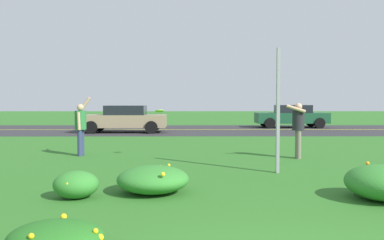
{
  "coord_description": "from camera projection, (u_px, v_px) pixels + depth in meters",
  "views": [
    {
      "loc": [
        -1.15,
        -2.78,
        1.61
      ],
      "look_at": [
        -1.08,
        8.49,
        1.11
      ],
      "focal_mm": 37.08,
      "sensor_mm": 36.0,
      "label": 1
    }
  ],
  "objects": [
    {
      "name": "daylily_clump_mid_right",
      "position": [
        56.0,
        238.0,
        4.18
      ],
      "size": [
        1.03,
        0.83,
        0.38
      ],
      "color": "#23661E",
      "rests_on": "ground"
    },
    {
      "name": "car_tan_center_right",
      "position": [
        124.0,
        119.0,
        21.29
      ],
      "size": [
        4.5,
        2.0,
        1.45
      ],
      "color": "#937F60",
      "rests_on": "ground"
    },
    {
      "name": "person_catcher_dark_shirt",
      "position": [
        298.0,
        125.0,
        11.38
      ],
      "size": [
        0.57,
        0.5,
        1.6
      ],
      "color": "#232328",
      "rests_on": "ground"
    },
    {
      "name": "daylily_clump_front_right",
      "position": [
        383.0,
        182.0,
        6.56
      ],
      "size": [
        1.21,
        1.27,
        0.59
      ],
      "color": "#337F2D",
      "rests_on": "ground"
    },
    {
      "name": "daylily_clump_front_left",
      "position": [
        76.0,
        184.0,
        6.67
      ],
      "size": [
        0.76,
        0.69,
        0.46
      ],
      "color": "#337F2D",
      "rests_on": "ground"
    },
    {
      "name": "sign_post_near_path",
      "position": [
        278.0,
        111.0,
        9.02
      ],
      "size": [
        0.07,
        0.1,
        2.85
      ],
      "color": "#93969B",
      "rests_on": "ground"
    },
    {
      "name": "highway_strip",
      "position": [
        209.0,
        130.0,
        23.43
      ],
      "size": [
        120.0,
        9.25,
        0.01
      ],
      "primitive_type": "cube",
      "color": "#2D2D30",
      "rests_on": "ground"
    },
    {
      "name": "frisbee_lime",
      "position": [
        160.0,
        111.0,
        11.59
      ],
      "size": [
        0.26,
        0.25,
        0.11
      ],
      "color": "#8CD133"
    },
    {
      "name": "person_thrower_green_shirt",
      "position": [
        81.0,
        125.0,
        11.94
      ],
      "size": [
        0.44,
        0.5,
        1.78
      ],
      "color": "#287038",
      "rests_on": "ground"
    },
    {
      "name": "car_dark_green_center_left",
      "position": [
        292.0,
        116.0,
        25.51
      ],
      "size": [
        4.5,
        2.0,
        1.45
      ],
      "color": "#194C2D",
      "rests_on": "ground"
    },
    {
      "name": "daylily_clump_front_center",
      "position": [
        153.0,
        179.0,
        7.07
      ],
      "size": [
        1.28,
        1.26,
        0.48
      ],
      "color": "#337F2D",
      "rests_on": "ground"
    },
    {
      "name": "highway_center_stripe",
      "position": [
        209.0,
        130.0,
        23.43
      ],
      "size": [
        120.0,
        0.16,
        0.0
      ],
      "primitive_type": "cube",
      "color": "yellow",
      "rests_on": "ground"
    },
    {
      "name": "ground_plane",
      "position": [
        224.0,
        151.0,
        13.14
      ],
      "size": [
        120.0,
        120.0,
        0.0
      ],
      "primitive_type": "plane",
      "color": "#2D6B23"
    }
  ]
}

